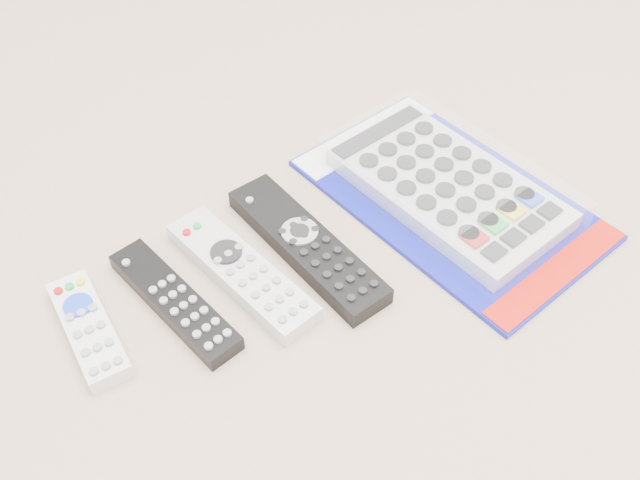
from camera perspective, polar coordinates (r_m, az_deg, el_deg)
remote_small_grey at (r=0.75m, az=-18.03°, el=-6.76°), size 0.06×0.14×0.02m
remote_slim_black at (r=0.75m, az=-11.53°, el=-4.82°), size 0.06×0.18×0.02m
remote_silver_dvd at (r=0.76m, az=-6.27°, el=-2.54°), size 0.07×0.21×0.02m
remote_large_black at (r=0.78m, az=-1.05°, el=-0.42°), size 0.06×0.23×0.02m
jumbo_remote_packaged at (r=0.85m, az=10.24°, el=4.29°), size 0.23×0.36×0.05m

